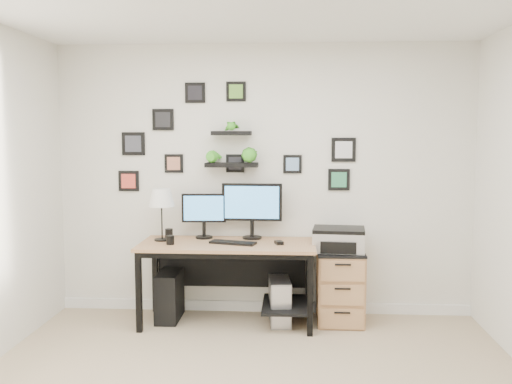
# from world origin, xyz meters

# --- Properties ---
(room) EXTENTS (4.00, 4.00, 4.00)m
(room) POSITION_xyz_m (0.00, 1.98, 0.05)
(room) COLOR tan
(room) RESTS_ON ground
(desk) EXTENTS (1.60, 0.70, 0.75)m
(desk) POSITION_xyz_m (-0.28, 1.67, 0.63)
(desk) COLOR tan
(desk) RESTS_ON ground
(monitor_left) EXTENTS (0.42, 0.18, 0.43)m
(monitor_left) POSITION_xyz_m (-0.56, 1.85, 1.00)
(monitor_left) COLOR black
(monitor_left) RESTS_ON desk
(monitor_right) EXTENTS (0.57, 0.19, 0.53)m
(monitor_right) POSITION_xyz_m (-0.10, 1.85, 1.06)
(monitor_right) COLOR black
(monitor_right) RESTS_ON desk
(keyboard) EXTENTS (0.44, 0.24, 0.02)m
(keyboard) POSITION_xyz_m (-0.26, 1.59, 0.76)
(keyboard) COLOR black
(keyboard) RESTS_ON desk
(mouse) EXTENTS (0.09, 0.11, 0.03)m
(mouse) POSITION_xyz_m (0.16, 1.60, 0.76)
(mouse) COLOR black
(mouse) RESTS_ON desk
(table_lamp) EXTENTS (0.24, 0.24, 0.49)m
(table_lamp) POSITION_xyz_m (-0.94, 1.72, 1.14)
(table_lamp) COLOR black
(table_lamp) RESTS_ON desk
(mug) EXTENTS (0.07, 0.07, 0.08)m
(mug) POSITION_xyz_m (-0.82, 1.52, 0.79)
(mug) COLOR black
(mug) RESTS_ON desk
(pen_cup) EXTENTS (0.07, 0.07, 0.09)m
(pen_cup) POSITION_xyz_m (-0.89, 1.81, 0.80)
(pen_cup) COLOR black
(pen_cup) RESTS_ON desk
(pc_tower_black) EXTENTS (0.20, 0.45, 0.45)m
(pc_tower_black) POSITION_xyz_m (-0.87, 1.70, 0.23)
(pc_tower_black) COLOR black
(pc_tower_black) RESTS_ON ground
(pc_tower_grey) EXTENTS (0.22, 0.43, 0.41)m
(pc_tower_grey) POSITION_xyz_m (0.17, 1.65, 0.21)
(pc_tower_grey) COLOR gray
(pc_tower_grey) RESTS_ON ground
(file_cabinet) EXTENTS (0.43, 0.53, 0.67)m
(file_cabinet) POSITION_xyz_m (0.72, 1.72, 0.34)
(file_cabinet) COLOR tan
(file_cabinet) RESTS_ON ground
(printer) EXTENTS (0.50, 0.42, 0.21)m
(printer) POSITION_xyz_m (0.71, 1.72, 0.78)
(printer) COLOR silver
(printer) RESTS_ON file_cabinet
(wall_decor) EXTENTS (2.30, 0.18, 1.05)m
(wall_decor) POSITION_xyz_m (-0.31, 1.93, 1.64)
(wall_decor) COLOR black
(wall_decor) RESTS_ON ground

